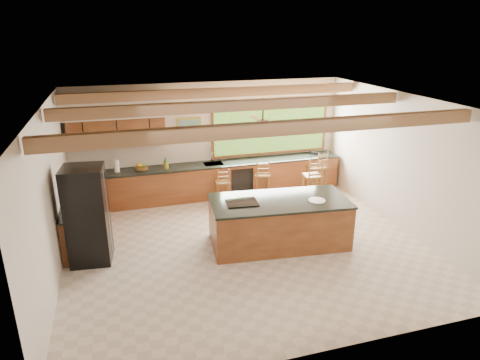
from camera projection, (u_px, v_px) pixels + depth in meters
name	position (u px, v px, depth m)	size (l,w,h in m)	color
ground	(246.00, 246.00, 8.93)	(7.20, 7.20, 0.00)	beige
room_shell	(229.00, 136.00, 8.72)	(7.27, 6.54, 3.02)	beige
counter_run	(186.00, 188.00, 10.83)	(7.12, 3.10, 1.24)	brown
island	(279.00, 222.00, 8.89)	(2.94, 1.60, 1.01)	brown
refrigerator	(87.00, 215.00, 8.08)	(0.82, 0.80, 1.91)	black
bar_stool_a	(223.00, 183.00, 10.85)	(0.38, 0.38, 0.98)	brown
bar_stool_b	(263.00, 176.00, 11.20)	(0.48, 0.48, 1.08)	brown
bar_stool_c	(318.00, 168.00, 11.60)	(0.53, 0.53, 1.18)	brown
bar_stool_d	(313.00, 177.00, 10.92)	(0.46, 0.46, 1.19)	brown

